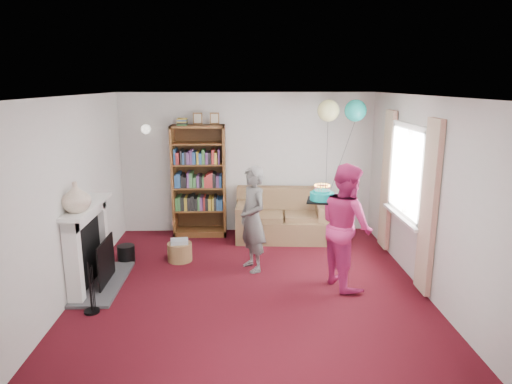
{
  "coord_description": "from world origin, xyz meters",
  "views": [
    {
      "loc": [
        -0.11,
        -5.57,
        2.65
      ],
      "look_at": [
        0.09,
        0.6,
        1.17
      ],
      "focal_mm": 32.0,
      "sensor_mm": 36.0,
      "label": 1
    }
  ],
  "objects_px": {
    "sofa": "(283,219)",
    "person_striped": "(253,219)",
    "bookcase": "(199,182)",
    "birthday_cake": "(322,196)",
    "person_magenta": "(346,226)"
  },
  "relations": [
    {
      "from": "bookcase",
      "to": "person_magenta",
      "type": "distance_m",
      "value": 3.05
    },
    {
      "from": "bookcase",
      "to": "birthday_cake",
      "type": "bearing_deg",
      "value": -48.62
    },
    {
      "from": "bookcase",
      "to": "person_striped",
      "type": "bearing_deg",
      "value": -61.28
    },
    {
      "from": "sofa",
      "to": "person_striped",
      "type": "relative_size",
      "value": 1.06
    },
    {
      "from": "bookcase",
      "to": "birthday_cake",
      "type": "relative_size",
      "value": 5.68
    },
    {
      "from": "birthday_cake",
      "to": "person_magenta",
      "type": "bearing_deg",
      "value": -24.93
    },
    {
      "from": "sofa",
      "to": "person_magenta",
      "type": "distance_m",
      "value": 2.12
    },
    {
      "from": "bookcase",
      "to": "birthday_cake",
      "type": "xyz_separation_m",
      "value": [
        1.81,
        -2.05,
        0.24
      ]
    },
    {
      "from": "sofa",
      "to": "person_magenta",
      "type": "relative_size",
      "value": 0.97
    },
    {
      "from": "person_striped",
      "to": "birthday_cake",
      "type": "bearing_deg",
      "value": 41.03
    },
    {
      "from": "birthday_cake",
      "to": "bookcase",
      "type": "bearing_deg",
      "value": 131.38
    },
    {
      "from": "bookcase",
      "to": "person_magenta",
      "type": "relative_size",
      "value": 1.31
    },
    {
      "from": "person_striped",
      "to": "birthday_cake",
      "type": "distance_m",
      "value": 1.08
    },
    {
      "from": "sofa",
      "to": "person_magenta",
      "type": "xyz_separation_m",
      "value": [
        0.65,
        -1.96,
        0.5
      ]
    },
    {
      "from": "birthday_cake",
      "to": "person_striped",
      "type": "bearing_deg",
      "value": 155.74
    }
  ]
}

